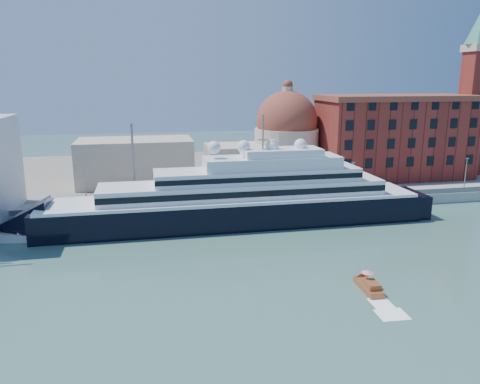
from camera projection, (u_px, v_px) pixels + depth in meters
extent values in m
plane|color=#3A655D|center=(260.00, 266.00, 75.83)|extent=(400.00, 400.00, 0.00)
cube|color=gray|center=(225.00, 205.00, 107.90)|extent=(180.00, 10.00, 2.50)
cube|color=slate|center=(202.00, 172.00, 146.99)|extent=(260.00, 72.00, 2.00)
cube|color=slate|center=(228.00, 202.00, 103.18)|extent=(180.00, 0.10, 1.20)
cube|color=black|center=(234.00, 214.00, 97.22)|extent=(78.38, 12.06, 6.53)
cone|color=black|center=(22.00, 226.00, 89.16)|extent=(10.05, 12.06, 12.06)
cube|color=black|center=(405.00, 205.00, 104.94)|extent=(6.03, 11.05, 6.03)
cube|color=white|center=(234.00, 198.00, 96.39)|extent=(76.37, 12.26, 0.60)
cube|color=white|center=(243.00, 189.00, 96.36)|extent=(58.28, 10.05, 3.01)
cube|color=black|center=(249.00, 194.00, 91.58)|extent=(58.28, 0.15, 1.21)
cube|color=white|center=(258.00, 175.00, 96.29)|extent=(42.20, 9.04, 2.61)
cube|color=white|center=(272.00, 162.00, 96.28)|extent=(28.14, 8.04, 2.41)
cube|color=white|center=(282.00, 152.00, 96.20)|extent=(16.08, 7.03, 1.61)
cylinder|color=slate|center=(263.00, 132.00, 94.42)|extent=(0.30, 0.30, 7.03)
sphere|color=white|center=(214.00, 147.00, 93.12)|extent=(2.61, 2.61, 2.61)
sphere|color=white|center=(244.00, 147.00, 94.30)|extent=(2.61, 2.61, 2.61)
sphere|color=white|center=(272.00, 146.00, 95.48)|extent=(2.61, 2.61, 2.61)
sphere|color=white|center=(300.00, 145.00, 96.66)|extent=(2.61, 2.61, 2.61)
cube|color=white|center=(20.00, 237.00, 88.21)|extent=(12.09, 5.11, 1.57)
cube|color=white|center=(30.00, 230.00, 88.09)|extent=(4.15, 2.84, 1.17)
cube|color=brown|center=(368.00, 288.00, 67.27)|extent=(2.42, 6.43, 1.05)
cube|color=brown|center=(372.00, 285.00, 66.04)|extent=(1.81, 2.72, 0.84)
cylinder|color=slate|center=(367.00, 278.00, 67.46)|extent=(0.06, 0.06, 1.69)
cone|color=red|center=(368.00, 271.00, 67.24)|extent=(1.90, 1.90, 0.42)
cube|color=maroon|center=(394.00, 139.00, 132.44)|extent=(42.00, 18.00, 22.00)
cube|color=brown|center=(397.00, 98.00, 129.73)|extent=(43.00, 19.00, 1.50)
cube|color=maroon|center=(471.00, 115.00, 135.60)|extent=(6.00, 6.00, 35.00)
cube|color=beige|center=(479.00, 48.00, 131.24)|extent=(7.00, 7.00, 2.00)
cylinder|color=beige|center=(286.00, 153.00, 133.22)|extent=(18.00, 18.00, 14.00)
sphere|color=brown|center=(287.00, 121.00, 131.10)|extent=(17.00, 17.00, 17.00)
cylinder|color=beige|center=(288.00, 92.00, 129.21)|extent=(3.00, 3.00, 3.00)
cube|color=beige|center=(239.00, 163.00, 129.05)|extent=(18.00, 14.00, 10.00)
cube|color=beige|center=(136.00, 162.00, 125.24)|extent=(30.00, 16.00, 12.00)
cylinder|color=slate|center=(86.00, 192.00, 97.94)|extent=(0.24, 0.24, 8.00)
cube|color=slate|center=(84.00, 173.00, 96.97)|extent=(0.80, 0.30, 0.25)
cylinder|color=slate|center=(227.00, 186.00, 103.81)|extent=(0.24, 0.24, 8.00)
cube|color=slate|center=(227.00, 168.00, 102.84)|extent=(0.80, 0.30, 0.25)
cylinder|color=slate|center=(352.00, 180.00, 109.68)|extent=(0.24, 0.24, 8.00)
cube|color=slate|center=(353.00, 163.00, 108.71)|extent=(0.80, 0.30, 0.25)
cylinder|color=slate|center=(465.00, 175.00, 115.55)|extent=(0.24, 0.24, 8.00)
cube|color=slate|center=(467.00, 158.00, 114.58)|extent=(0.80, 0.30, 0.25)
cylinder|color=slate|center=(134.00, 165.00, 100.62)|extent=(0.50, 0.50, 18.00)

